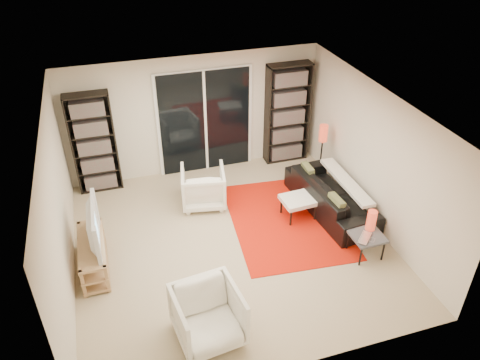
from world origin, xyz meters
name	(u,v)px	position (x,y,z in m)	size (l,w,h in m)	color
floor	(231,242)	(0.00, 0.00, 0.00)	(5.00, 5.00, 0.00)	#CAB790
wall_back	(194,115)	(0.00, 2.50, 1.20)	(5.00, 0.02, 2.40)	beige
wall_front	(294,300)	(0.00, -2.50, 1.20)	(5.00, 0.02, 2.40)	beige
wall_left	(58,211)	(-2.50, 0.00, 1.20)	(0.02, 5.00, 2.40)	beige
wall_right	(374,157)	(2.50, 0.00, 1.20)	(0.02, 5.00, 2.40)	beige
ceiling	(229,109)	(0.00, 0.00, 2.40)	(5.00, 5.00, 0.02)	white
sliding_door	(205,122)	(0.20, 2.46, 1.05)	(1.92, 0.08, 2.16)	white
bookshelf_left	(94,144)	(-1.95, 2.33, 0.98)	(0.80, 0.30, 1.95)	black
bookshelf_right	(287,114)	(1.90, 2.33, 1.05)	(0.90, 0.30, 2.10)	black
tv_stand	(93,255)	(-2.18, 0.04, 0.26)	(0.39, 1.22, 0.50)	tan
tv	(88,227)	(-2.16, 0.04, 0.81)	(1.08, 0.14, 0.62)	black
rug	(286,220)	(1.11, 0.27, 0.01)	(1.89, 2.55, 0.01)	red
sofa	(331,196)	(1.98, 0.34, 0.30)	(2.08, 0.81, 0.61)	black
armchair_back	(203,187)	(-0.17, 1.22, 0.36)	(0.78, 0.80, 0.73)	white
armchair_front	(208,316)	(-0.81, -1.74, 0.39)	(0.82, 0.85, 0.77)	white
ottoman	(299,201)	(1.34, 0.32, 0.35)	(0.62, 0.52, 0.40)	white
side_table	(367,237)	(1.96, -0.92, 0.36)	(0.51, 0.51, 0.40)	#49494F
laptop	(368,239)	(1.91, -1.03, 0.41)	(0.34, 0.22, 0.03)	silver
table_lamp	(371,220)	(2.08, -0.80, 0.57)	(0.15, 0.15, 0.34)	#E74123
floor_lamp	(323,140)	(2.23, 1.34, 0.90)	(0.18, 0.18, 1.20)	black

